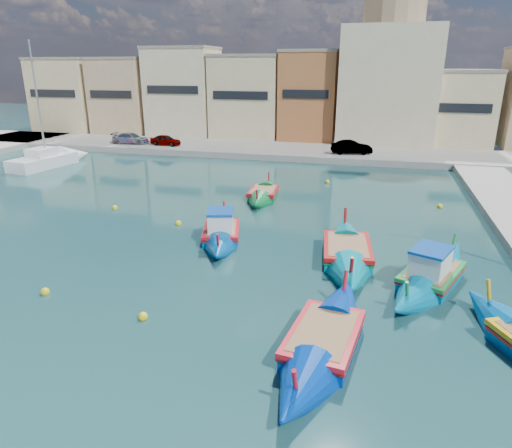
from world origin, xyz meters
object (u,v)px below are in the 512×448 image
at_px(luzzu_turquoise_cabin, 431,277).
at_px(luzzu_green, 263,195).
at_px(luzzu_blue_cabin, 221,233).
at_px(luzzu_blue_south, 324,342).
at_px(yacht_north, 59,159).
at_px(church_block, 389,68).
at_px(luzzu_cyan_mid, 347,253).

bearing_deg(luzzu_turquoise_cabin, luzzu_green, 132.23).
distance_m(luzzu_blue_cabin, luzzu_green, 8.27).
xyz_separation_m(luzzu_blue_cabin, luzzu_green, (0.23, 8.27, -0.08)).
bearing_deg(luzzu_blue_south, yacht_north, 139.69).
bearing_deg(luzzu_turquoise_cabin, church_block, 93.27).
bearing_deg(yacht_north, luzzu_blue_cabin, -34.99).
distance_m(luzzu_blue_cabin, yacht_north, 25.69).
bearing_deg(luzzu_blue_south, church_block, 87.56).
bearing_deg(luzzu_green, luzzu_blue_cabin, -91.58).
relative_size(church_block, luzzu_blue_cabin, 2.54).
xyz_separation_m(church_block, luzzu_turquoise_cabin, (2.04, -35.65, -8.08)).
xyz_separation_m(luzzu_blue_cabin, luzzu_blue_south, (6.42, -8.57, -0.05)).
bearing_deg(luzzu_green, luzzu_blue_south, -69.81).
bearing_deg(luzzu_cyan_mid, yacht_north, 150.41).
bearing_deg(luzzu_blue_south, luzzu_cyan_mid, 88.53).
height_order(luzzu_blue_cabin, luzzu_blue_south, luzzu_blue_cabin).
relative_size(church_block, luzzu_blue_south, 2.15).
relative_size(church_block, yacht_north, 1.64).
bearing_deg(luzzu_cyan_mid, church_block, 87.35).
bearing_deg(yacht_north, luzzu_blue_south, -40.31).
height_order(luzzu_cyan_mid, luzzu_green, luzzu_cyan_mid).
xyz_separation_m(luzzu_cyan_mid, luzzu_blue_south, (-0.19, -7.59, -0.02)).
bearing_deg(church_block, yacht_north, -148.11).
xyz_separation_m(luzzu_turquoise_cabin, luzzu_cyan_mid, (-3.61, 1.76, -0.05)).
bearing_deg(yacht_north, luzzu_green, -16.90).
bearing_deg(luzzu_cyan_mid, luzzu_green, 124.64).
xyz_separation_m(church_block, luzzu_blue_cabin, (-8.18, -32.91, -8.09)).
distance_m(church_block, luzzu_blue_cabin, 34.86).
distance_m(luzzu_cyan_mid, yacht_north, 31.80).
bearing_deg(luzzu_turquoise_cabin, luzzu_cyan_mid, 153.94).
relative_size(luzzu_turquoise_cabin, luzzu_green, 1.20).
xyz_separation_m(church_block, luzzu_green, (-7.95, -24.64, -8.17)).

